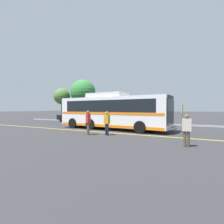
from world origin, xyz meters
The scene contains 13 objects.
ground_plane centered at (0.00, 0.00, 0.00)m, with size 220.00×220.00×0.00m, color #2D2D30.
lane_strip_0 centered at (1.17, -2.35, 0.00)m, with size 0.20×30.81×0.01m, color gold.
curb_strip centered at (1.17, 6.64, 0.07)m, with size 38.81×0.36×0.15m, color #99999E.
transit_bus centered at (1.15, -0.15, 1.75)m, with size 11.27×3.33×3.47m.
parked_car_0 centered at (-8.40, 5.48, 0.79)m, with size 4.68×1.95×1.59m.
parked_car_1 centered at (-2.82, 5.36, 0.70)m, with size 3.97×1.84×1.40m.
parked_car_2 centered at (3.40, 5.46, 0.70)m, with size 4.23×1.96×1.39m.
pedestrian_0 centered at (2.55, -3.63, 1.01)m, with size 0.46×0.31×1.76m.
pedestrian_1 centered at (1.20, -4.11, 1.06)m, with size 0.47×0.41×1.83m.
pedestrian_2 centered at (8.09, -5.13, 0.95)m, with size 0.46×0.30×1.68m.
bus_stop_sign centered at (7.50, -1.26, 1.43)m, with size 0.07×0.40×2.25m.
tree_0 centered at (-9.52, 9.56, 4.78)m, with size 4.31×4.31×6.94m.
tree_1 centered at (-13.43, 8.59, 4.14)m, with size 2.87×2.87×5.60m.
Camera 1 is at (8.81, -14.87, 1.98)m, focal length 28.00 mm.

